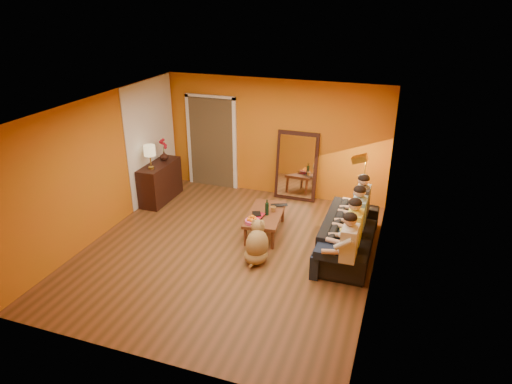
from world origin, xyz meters
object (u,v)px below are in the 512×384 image
(vase, at_px, (164,156))
(sofa, at_px, (349,234))
(dog, at_px, (257,242))
(person_far_right, at_px, (362,205))
(tumbler, at_px, (273,209))
(person_mid_left, at_px, (354,232))
(laptop, at_px, (280,206))
(sideboard, at_px, (160,182))
(person_far_left, at_px, (349,249))
(floor_lamp, at_px, (363,192))
(wine_bottle, at_px, (267,207))
(person_mid_right, at_px, (358,218))
(mirror_frame, at_px, (297,166))
(coffee_table, at_px, (265,223))
(table_lamp, at_px, (150,157))

(vase, bearing_deg, sofa, -13.84)
(dog, xyz_separation_m, person_far_right, (1.55, 1.52, 0.24))
(dog, distance_m, tumbler, 1.10)
(person_mid_left, xyz_separation_m, tumbler, (-1.60, 0.67, -0.14))
(dog, relative_size, laptop, 2.26)
(sideboard, distance_m, sofa, 4.32)
(person_far_right, height_order, laptop, person_far_right)
(person_far_left, bearing_deg, vase, 154.92)
(floor_lamp, relative_size, person_far_right, 1.18)
(person_far_right, relative_size, wine_bottle, 3.94)
(person_far_left, relative_size, wine_bottle, 3.94)
(person_mid_right, bearing_deg, dog, -147.90)
(mirror_frame, bearing_deg, tumbler, -90.76)
(mirror_frame, relative_size, floor_lamp, 1.06)
(vase, bearing_deg, person_far_right, -5.16)
(person_mid_right, bearing_deg, person_mid_left, -90.00)
(dog, bearing_deg, sideboard, 173.43)
(floor_lamp, bearing_deg, person_far_right, -81.56)
(dog, distance_m, laptop, 1.33)
(coffee_table, height_order, person_far_left, person_far_left)
(laptop, height_order, vase, vase)
(sideboard, relative_size, coffee_table, 0.97)
(dog, xyz_separation_m, person_far_left, (1.55, -0.13, 0.24))
(vase, bearing_deg, person_far_left, -25.08)
(laptop, bearing_deg, person_far_right, -16.66)
(sofa, height_order, laptop, sofa)
(sofa, height_order, person_mid_right, person_mid_right)
(sideboard, distance_m, wine_bottle, 2.80)
(person_mid_left, height_order, vase, person_mid_left)
(mirror_frame, distance_m, dog, 2.77)
(floor_lamp, xyz_separation_m, wine_bottle, (-1.63, -0.98, -0.14))
(table_lamp, distance_m, sofa, 4.34)
(floor_lamp, distance_m, person_far_right, 0.40)
(person_far_right, bearing_deg, wine_bottle, -160.38)
(coffee_table, bearing_deg, mirror_frame, 78.92)
(sideboard, distance_m, table_lamp, 0.74)
(sofa, bearing_deg, floor_lamp, -4.78)
(mirror_frame, bearing_deg, laptop, -88.46)
(dog, distance_m, person_far_left, 1.57)
(floor_lamp, xyz_separation_m, person_far_left, (0.04, -2.03, -0.11))
(sideboard, distance_m, coffee_table, 2.75)
(table_lamp, height_order, floor_lamp, floor_lamp)
(floor_lamp, bearing_deg, sideboard, -174.93)
(table_lamp, height_order, laptop, table_lamp)
(table_lamp, xyz_separation_m, person_far_right, (4.37, 0.16, -0.49))
(sofa, height_order, vase, vase)
(dog, relative_size, person_far_right, 0.60)
(coffee_table, height_order, person_far_right, person_far_right)
(laptop, bearing_deg, person_mid_left, -54.29)
(tumbler, bearing_deg, sideboard, 168.35)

